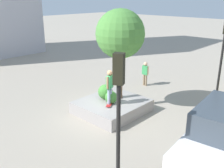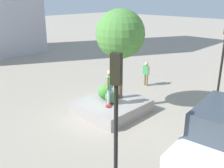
{
  "view_description": "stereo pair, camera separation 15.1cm",
  "coord_description": "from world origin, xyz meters",
  "px_view_note": "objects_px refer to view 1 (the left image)",
  "views": [
    {
      "loc": [
        8.29,
        8.36,
        5.61
      ],
      "look_at": [
        -0.48,
        0.2,
        1.5
      ],
      "focal_mm": 41.34,
      "sensor_mm": 36.0,
      "label": 1
    },
    {
      "loc": [
        8.19,
        8.47,
        5.61
      ],
      "look_at": [
        -0.48,
        0.2,
        1.5
      ],
      "focal_mm": 41.34,
      "sensor_mm": 36.0,
      "label": 2
    }
  ],
  "objects_px": {
    "police_car": "(223,138)",
    "traffic_light_median": "(223,46)",
    "traffic_light_corner": "(119,101)",
    "bystander_watching": "(145,72)",
    "skateboarder": "(110,85)",
    "plaza_tree": "(120,34)",
    "skateboard": "(110,104)",
    "planter_ledge": "(112,106)"
  },
  "relations": [
    {
      "from": "police_car",
      "to": "traffic_light_median",
      "type": "height_order",
      "value": "traffic_light_median"
    },
    {
      "from": "traffic_light_corner",
      "to": "bystander_watching",
      "type": "relative_size",
      "value": 2.66
    },
    {
      "from": "traffic_light_corner",
      "to": "bystander_watching",
      "type": "bearing_deg",
      "value": -148.73
    },
    {
      "from": "police_car",
      "to": "traffic_light_corner",
      "type": "relative_size",
      "value": 1.16
    },
    {
      "from": "skateboarder",
      "to": "police_car",
      "type": "relative_size",
      "value": 0.34
    },
    {
      "from": "police_car",
      "to": "traffic_light_median",
      "type": "relative_size",
      "value": 1.06
    },
    {
      "from": "plaza_tree",
      "to": "traffic_light_corner",
      "type": "bearing_deg",
      "value": 40.91
    },
    {
      "from": "skateboard",
      "to": "police_car",
      "type": "xyz_separation_m",
      "value": [
        0.3,
        5.49,
        0.46
      ]
    },
    {
      "from": "plaza_tree",
      "to": "traffic_light_corner",
      "type": "xyz_separation_m",
      "value": [
        4.49,
        3.89,
        -0.96
      ]
    },
    {
      "from": "bystander_watching",
      "to": "traffic_light_median",
      "type": "bearing_deg",
      "value": 93.28
    },
    {
      "from": "planter_ledge",
      "to": "skateboard",
      "type": "height_order",
      "value": "skateboard"
    },
    {
      "from": "police_car",
      "to": "bystander_watching",
      "type": "bearing_deg",
      "value": -126.85
    },
    {
      "from": "planter_ledge",
      "to": "police_car",
      "type": "height_order",
      "value": "police_car"
    },
    {
      "from": "police_car",
      "to": "planter_ledge",
      "type": "bearing_deg",
      "value": -97.24
    },
    {
      "from": "skateboarder",
      "to": "bystander_watching",
      "type": "relative_size",
      "value": 1.05
    },
    {
      "from": "planter_ledge",
      "to": "traffic_light_corner",
      "type": "height_order",
      "value": "traffic_light_corner"
    },
    {
      "from": "planter_ledge",
      "to": "police_car",
      "type": "relative_size",
      "value": 0.65
    },
    {
      "from": "skateboard",
      "to": "skateboarder",
      "type": "height_order",
      "value": "skateboarder"
    },
    {
      "from": "skateboard",
      "to": "traffic_light_median",
      "type": "bearing_deg",
      "value": 148.6
    },
    {
      "from": "police_car",
      "to": "traffic_light_median",
      "type": "distance_m",
      "value": 6.29
    },
    {
      "from": "skateboard",
      "to": "planter_ledge",
      "type": "bearing_deg",
      "value": -149.82
    },
    {
      "from": "skateboarder",
      "to": "traffic_light_median",
      "type": "distance_m",
      "value": 6.25
    },
    {
      "from": "plaza_tree",
      "to": "planter_ledge",
      "type": "bearing_deg",
      "value": 1.73
    },
    {
      "from": "skateboard",
      "to": "traffic_light_median",
      "type": "distance_m",
      "value": 6.56
    },
    {
      "from": "police_car",
      "to": "bystander_watching",
      "type": "relative_size",
      "value": 3.1
    },
    {
      "from": "skateboard",
      "to": "skateboarder",
      "type": "xyz_separation_m",
      "value": [
        0.0,
        -0.0,
        0.98
      ]
    },
    {
      "from": "police_car",
      "to": "bystander_watching",
      "type": "height_order",
      "value": "police_car"
    },
    {
      "from": "traffic_light_median",
      "to": "bystander_watching",
      "type": "xyz_separation_m",
      "value": [
        0.26,
        -4.62,
        -2.24
      ]
    },
    {
      "from": "planter_ledge",
      "to": "traffic_light_corner",
      "type": "xyz_separation_m",
      "value": [
        3.89,
        3.87,
        2.6
      ]
    },
    {
      "from": "skateboarder",
      "to": "traffic_light_corner",
      "type": "height_order",
      "value": "traffic_light_corner"
    },
    {
      "from": "skateboarder",
      "to": "police_car",
      "type": "bearing_deg",
      "value": 86.88
    },
    {
      "from": "plaza_tree",
      "to": "skateboard",
      "type": "xyz_separation_m",
      "value": [
        1.03,
        0.27,
        -3.2
      ]
    },
    {
      "from": "skateboarder",
      "to": "bystander_watching",
      "type": "bearing_deg",
      "value": -163.43
    },
    {
      "from": "skateboard",
      "to": "bystander_watching",
      "type": "distance_m",
      "value": 5.13
    },
    {
      "from": "planter_ledge",
      "to": "skateboard",
      "type": "distance_m",
      "value": 0.61
    },
    {
      "from": "planter_ledge",
      "to": "traffic_light_corner",
      "type": "distance_m",
      "value": 6.07
    },
    {
      "from": "police_car",
      "to": "skateboarder",
      "type": "bearing_deg",
      "value": -93.12
    },
    {
      "from": "plaza_tree",
      "to": "bystander_watching",
      "type": "distance_m",
      "value": 5.01
    },
    {
      "from": "plaza_tree",
      "to": "bystander_watching",
      "type": "xyz_separation_m",
      "value": [
        -3.88,
        -1.19,
        -2.94
      ]
    },
    {
      "from": "police_car",
      "to": "bystander_watching",
      "type": "distance_m",
      "value": 8.69
    },
    {
      "from": "planter_ledge",
      "to": "plaza_tree",
      "type": "distance_m",
      "value": 3.61
    },
    {
      "from": "traffic_light_median",
      "to": "planter_ledge",
      "type": "bearing_deg",
      "value": -35.69
    }
  ]
}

